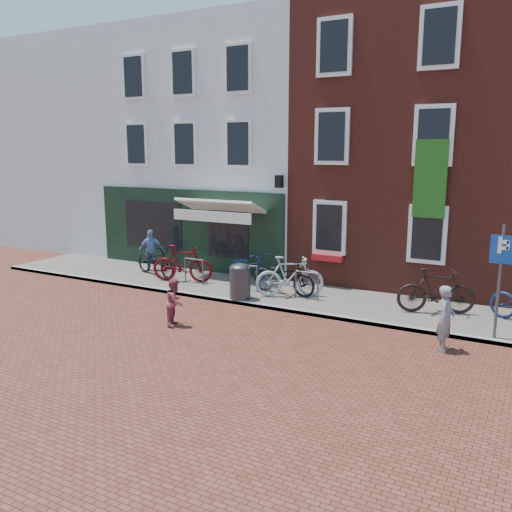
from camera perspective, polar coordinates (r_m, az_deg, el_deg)
The scene contains 16 objects.
ground at distance 15.12m, azimuth 1.81°, elevation -5.78°, with size 80.00×80.00×0.00m, color brown.
sidewalk at distance 16.04m, azimuth 7.43°, elevation -4.67°, with size 24.00×3.00×0.10m, color slate.
building_stucco at distance 22.99m, azimuth -1.49°, elevation 11.46°, with size 8.00×8.00×9.00m, color silver.
building_brick_mid at distance 20.43m, azimuth 16.21°, elevation 12.44°, with size 6.00×8.00×10.00m, color maroon.
filler_left at distance 27.51m, azimuth -15.42°, elevation 11.04°, with size 7.00×8.00×9.00m, color silver.
litter_bin at distance 15.76m, azimuth -1.70°, elevation -2.48°, with size 0.62×0.62×1.13m.
parking_sign at distance 13.45m, azimuth 24.47°, elevation -0.97°, with size 0.50×0.08×2.67m.
woman at distance 12.72m, azimuth 19.46°, elevation -6.25°, with size 0.54×0.36×1.49m, color gray.
boy at distance 13.88m, azimuth -8.57°, elevation -4.85°, with size 0.59×0.46×1.22m, color #973E49.
cafe_person at distance 19.83m, azimuth -11.04°, elevation 0.63°, with size 0.87×0.36×1.48m, color #7494C1.
bicycle_0 at distance 18.97m, azimuth -10.58°, elevation -0.40°, with size 0.73×2.11×1.11m, color black.
bicycle_1 at distance 17.93m, azimuth -7.80°, elevation -0.79°, with size 0.58×2.04×1.23m, color #50060D.
bicycle_2 at distance 17.33m, azimuth -0.71°, elevation -1.32°, with size 0.73×2.11×1.11m, color navy.
bicycle_3 at distance 16.03m, azimuth 3.59°, elevation -2.16°, with size 0.58×2.04×1.23m, color #B7B8BB.
bicycle_4 at distance 16.30m, azimuth 2.96°, elevation -2.14°, with size 0.73×2.11×1.11m, color black.
bicycle_5 at distance 15.16m, azimuth 18.54°, elevation -3.53°, with size 0.58×2.04×1.23m, color black.
Camera 1 is at (6.47, -12.93, 4.44)m, focal length 37.77 mm.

